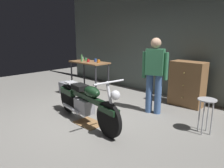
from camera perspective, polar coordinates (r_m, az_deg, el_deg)
ground_plane at (r=4.46m, az=-6.51°, el=-9.65°), size 12.00×12.00×0.00m
back_wall at (r=6.26m, az=13.53°, el=11.36°), size 8.00×0.12×3.10m
workbench at (r=6.62m, az=-6.26°, el=5.11°), size 1.30×0.64×0.90m
motorcycle at (r=4.17m, az=-7.21°, el=-4.74°), size 2.18×0.66×1.00m
person_standing at (r=4.65m, az=11.54°, el=3.05°), size 0.55×0.33×1.67m
shop_stool at (r=4.05m, az=24.39°, el=-5.70°), size 0.32×0.32×0.64m
wooden_dresser at (r=5.47m, az=19.85°, el=0.06°), size 0.80×0.47×1.10m
drip_tray at (r=4.28m, az=-6.39°, el=-10.57°), size 0.56×0.40×0.01m
storage_bin at (r=6.41m, az=-12.11°, el=-1.02°), size 0.44×0.32×0.34m
mug_red_diner at (r=6.52m, az=-6.50°, el=6.38°), size 0.11×0.08×0.09m
mug_blue_enamel at (r=6.54m, az=-4.54°, el=6.48°), size 0.10×0.07×0.10m
mug_green_speckled at (r=6.87m, az=-7.18°, el=6.73°), size 0.12×0.09×0.09m
mug_orange_travel at (r=6.32m, az=-3.68°, el=6.23°), size 0.12×0.09×0.09m
mug_white_ceramic at (r=6.97m, az=-8.15°, el=6.84°), size 0.11×0.08×0.10m
bottle at (r=6.66m, az=-8.24°, el=6.93°), size 0.06×0.06×0.24m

